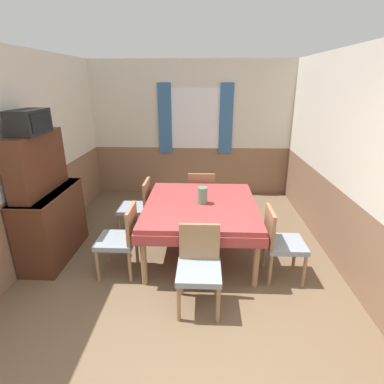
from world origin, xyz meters
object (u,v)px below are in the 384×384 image
object	(u,v)px
chair_head_window	(201,194)
chair_left_far	(138,206)
chair_head_near	(199,265)
chair_right_near	(280,240)
vase	(203,195)
tv	(29,122)
dining_table	(201,210)
chair_left_near	(121,237)
sideboard	(48,208)

from	to	relation	value
chair_head_window	chair_left_far	distance (m)	1.07
chair_head_near	chair_head_window	bearing A→B (deg)	-90.00
chair_head_window	chair_right_near	xyz separation A→B (m)	(0.93, -1.48, 0.00)
vase	tv	bearing A→B (deg)	-173.07
vase	chair_head_near	bearing A→B (deg)	-91.27
chair_left_far	chair_head_near	bearing A→B (deg)	-147.92
dining_table	tv	world-z (taller)	tv
chair_left_near	chair_head_near	world-z (taller)	same
chair_right_near	tv	bearing A→B (deg)	-94.74
tv	sideboard	bearing A→B (deg)	98.92
dining_table	chair_right_near	distance (m)	1.06
chair_left_far	sideboard	world-z (taller)	sideboard
chair_head_window	chair_left_near	bearing A→B (deg)	-122.08
chair_head_near	tv	xyz separation A→B (m)	(-1.93, 0.76, 1.30)
sideboard	chair_left_far	bearing A→B (deg)	31.78
dining_table	chair_head_window	world-z (taller)	chair_head_window
chair_head_near	chair_right_near	bearing A→B (deg)	-150.66
chair_right_near	chair_left_far	distance (m)	2.09
tv	vase	distance (m)	2.18
dining_table	tv	xyz separation A→B (m)	(-1.93, -0.24, 1.15)
chair_right_near	tv	distance (m)	3.15
chair_head_window	chair_left_near	xyz separation A→B (m)	(-0.93, -1.48, 0.00)
sideboard	chair_head_near	bearing A→B (deg)	-23.75
chair_left_near	chair_left_far	bearing A→B (deg)	0.00
chair_left_far	chair_left_near	bearing A→B (deg)	-180.00
chair_head_window	chair_right_near	distance (m)	1.75
chair_head_window	chair_head_near	xyz separation A→B (m)	(0.00, -2.01, 0.00)
dining_table	sideboard	world-z (taller)	sideboard
dining_table	sideboard	distance (m)	1.95
dining_table	chair_right_near	world-z (taller)	chair_right_near
tv	vase	size ratio (longest dim) A/B	2.34
chair_left_far	chair_head_near	distance (m)	1.75
chair_right_near	sideboard	world-z (taller)	sideboard
dining_table	sideboard	bearing A→B (deg)	-175.65
chair_right_near	tv	xyz separation A→B (m)	(-2.86, 0.24, 1.30)
chair_head_window	sideboard	world-z (taller)	sideboard
chair_head_near	chair_left_near	bearing A→B (deg)	-29.34
chair_head_window	vase	distance (m)	1.07
vase	chair_left_near	bearing A→B (deg)	-153.52
chair_left_near	sideboard	xyz separation A→B (m)	(-1.01, 0.33, 0.22)
chair_left_near	vase	distance (m)	1.12
chair_right_near	chair_head_near	xyz separation A→B (m)	(-0.93, -0.52, 0.00)
chair_right_near	chair_left_near	xyz separation A→B (m)	(-1.86, 0.00, 0.00)
vase	chair_head_window	bearing A→B (deg)	91.26
dining_table	tv	distance (m)	2.26
chair_head_window	sideboard	bearing A→B (deg)	-149.37
dining_table	chair_right_near	size ratio (longest dim) A/B	1.85
chair_head_window	vase	xyz separation A→B (m)	(0.02, -1.01, 0.36)
chair_left_near	tv	bearing A→B (deg)	76.65
chair_head_near	sideboard	world-z (taller)	sideboard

